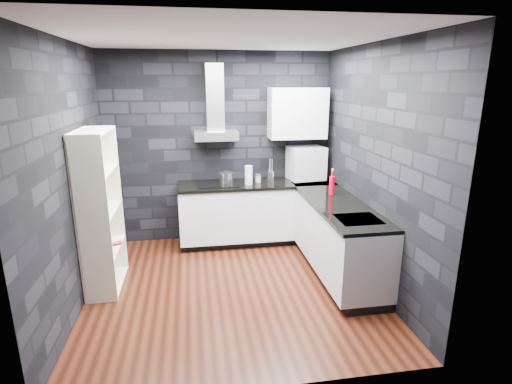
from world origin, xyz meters
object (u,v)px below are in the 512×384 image
object	(u,v)px
utensil_crock	(270,176)
fruit_bowl	(98,212)
appliance_garage	(306,164)
red_bottle	(332,186)
pot	(226,178)
glass_vase	(249,175)
bookshelf	(100,212)
storage_jar	(258,179)

from	to	relation	value
utensil_crock	fruit_bowl	distance (m)	2.47
appliance_garage	fruit_bowl	xyz separation A→B (m)	(-2.66, -1.24, -0.19)
red_bottle	fruit_bowl	distance (m)	2.78
pot	glass_vase	world-z (taller)	glass_vase
pot	fruit_bowl	bearing A→B (deg)	-141.59
fruit_bowl	bookshelf	bearing A→B (deg)	90.00
utensil_crock	storage_jar	bearing A→B (deg)	-155.40
appliance_garage	fruit_bowl	world-z (taller)	appliance_garage
pot	utensil_crock	xyz separation A→B (m)	(0.64, 0.05, -0.00)
storage_jar	utensil_crock	distance (m)	0.22
pot	fruit_bowl	xyz separation A→B (m)	(-1.49, -1.18, -0.03)
glass_vase	utensil_crock	size ratio (longest dim) A/B	1.97
storage_jar	red_bottle	world-z (taller)	red_bottle
glass_vase	utensil_crock	distance (m)	0.40
pot	appliance_garage	bearing A→B (deg)	2.74
pot	storage_jar	distance (m)	0.45
glass_vase	bookshelf	bearing A→B (deg)	-152.75
pot	red_bottle	xyz separation A→B (m)	(1.26, -0.82, 0.05)
bookshelf	fruit_bowl	bearing A→B (deg)	-104.67
bookshelf	glass_vase	bearing A→B (deg)	12.58
pot	utensil_crock	world-z (taller)	utensil_crock
storage_jar	fruit_bowl	distance (m)	2.25
red_bottle	bookshelf	distance (m)	2.76
glass_vase	storage_jar	world-z (taller)	glass_vase
red_bottle	glass_vase	bearing A→B (deg)	144.40
utensil_crock	bookshelf	world-z (taller)	bookshelf
glass_vase	utensil_crock	world-z (taller)	glass_vase
appliance_garage	bookshelf	distance (m)	2.90
pot	glass_vase	bearing A→B (deg)	-24.31
glass_vase	storage_jar	xyz separation A→B (m)	(0.15, 0.10, -0.08)
glass_vase	appliance_garage	world-z (taller)	appliance_garage
pot	red_bottle	world-z (taller)	red_bottle
storage_jar	appliance_garage	world-z (taller)	appliance_garage
pot	bookshelf	world-z (taller)	bookshelf
bookshelf	fruit_bowl	distance (m)	0.13
glass_vase	bookshelf	size ratio (longest dim) A/B	0.15
bookshelf	fruit_bowl	size ratio (longest dim) A/B	7.72
storage_jar	appliance_garage	xyz separation A→B (m)	(0.73, 0.09, 0.18)
appliance_garage	bookshelf	xyz separation A→B (m)	(-2.66, -1.11, -0.22)
pot	glass_vase	distance (m)	0.33
glass_vase	red_bottle	world-z (taller)	glass_vase
fruit_bowl	glass_vase	bearing A→B (deg)	30.35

